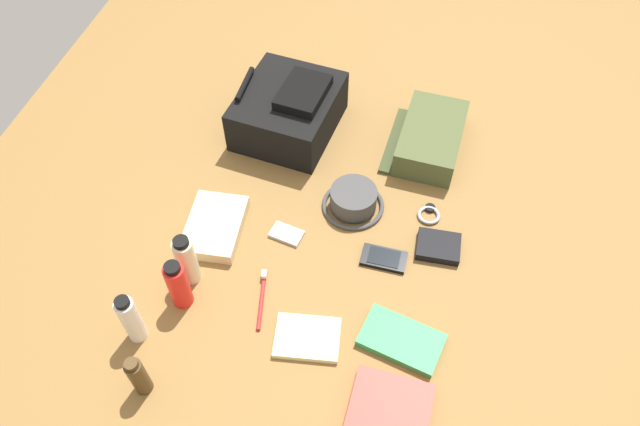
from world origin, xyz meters
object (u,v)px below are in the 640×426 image
object	(u,v)px
toothpaste_tube	(131,319)
wristwatch	(429,214)
sunscreen_spray	(178,285)
cologne_bottle	(138,376)
cell_phone	(384,258)
toothbrush	(262,296)
backpack	(289,110)
media_player	(287,234)
bucket_hat	(353,200)
lotion_bottle	(186,260)
paperback_novel	(390,409)
notepad	(307,338)
wallet	(438,246)
toiletry_pouch	(430,138)
folded_towel	(215,226)
travel_guidebook	(401,340)

from	to	relation	value
toothpaste_tube	wristwatch	size ratio (longest dim) A/B	2.25
toothpaste_tube	sunscreen_spray	world-z (taller)	toothpaste_tube
cologne_bottle	cell_phone	distance (m)	0.65
wristwatch	toothbrush	size ratio (longest dim) A/B	0.44
backpack	media_player	distance (m)	0.41
cologne_bottle	media_player	distance (m)	0.51
cologne_bottle	toothbrush	bearing A→B (deg)	-33.69
bucket_hat	toothbrush	world-z (taller)	bucket_hat
bucket_hat	lotion_bottle	world-z (taller)	lotion_bottle
backpack	toothbrush	distance (m)	0.59
backpack	paperback_novel	xyz separation A→B (m)	(-0.78, -0.44, -0.06)
backpack	toothpaste_tube	world-z (taller)	backpack
bucket_hat	notepad	xyz separation A→B (m)	(-0.41, 0.02, -0.02)
toothpaste_tube	toothbrush	bearing A→B (deg)	-56.85
cologne_bottle	toothbrush	world-z (taller)	cologne_bottle
wristwatch	notepad	bearing A→B (deg)	151.99
paperback_novel	wallet	xyz separation A→B (m)	(0.45, -0.05, 0.00)
toothbrush	wallet	distance (m)	0.47
toothpaste_tube	cell_phone	bearing A→B (deg)	-56.76
media_player	wallet	size ratio (longest dim) A/B	0.84
toothbrush	media_player	bearing A→B (deg)	-2.47
paperback_novel	toothbrush	size ratio (longest dim) A/B	1.11
lotion_bottle	toothbrush	size ratio (longest dim) A/B	0.98
wristwatch	wallet	world-z (taller)	wallet
cologne_bottle	wristwatch	distance (m)	0.83
cologne_bottle	notepad	bearing A→B (deg)	-58.54
toiletry_pouch	backpack	bearing A→B (deg)	92.15
notepad	wallet	bearing A→B (deg)	-47.05
cell_phone	wristwatch	xyz separation A→B (m)	(0.17, -0.09, -0.00)
toothbrush	folded_towel	bearing A→B (deg)	47.54
cell_phone	wallet	distance (m)	0.15
lotion_bottle	paperback_novel	size ratio (longest dim) A/B	0.88
lotion_bottle	folded_towel	size ratio (longest dim) A/B	0.79
media_player	wristwatch	size ratio (longest dim) A/B	1.30
toiletry_pouch	cologne_bottle	xyz separation A→B (m)	(-0.88, 0.51, 0.02)
paperback_novel	lotion_bottle	bearing A→B (deg)	67.89
toiletry_pouch	wristwatch	world-z (taller)	toiletry_pouch
lotion_bottle	cell_phone	bearing A→B (deg)	-70.41
toiletry_pouch	toothbrush	bearing A→B (deg)	151.27
toothbrush	toiletry_pouch	bearing A→B (deg)	-28.73
cell_phone	notepad	distance (m)	0.29
travel_guidebook	notepad	bearing A→B (deg)	101.83
notepad	folded_towel	distance (m)	0.40
sunscreen_spray	wallet	size ratio (longest dim) A/B	1.39
cologne_bottle	travel_guidebook	distance (m)	0.59
backpack	cell_phone	xyz separation A→B (m)	(-0.40, -0.36, -0.06)
sunscreen_spray	wallet	xyz separation A→B (m)	(0.30, -0.58, -0.06)
folded_towel	toiletry_pouch	bearing A→B (deg)	-49.42
toiletry_pouch	travel_guidebook	bearing A→B (deg)	-178.16
toothpaste_tube	paperback_novel	distance (m)	0.60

